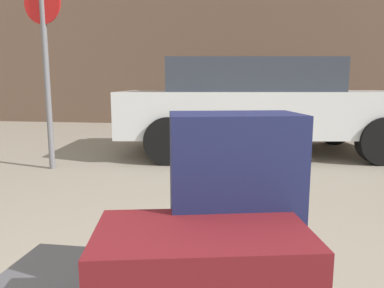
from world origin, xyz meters
name	(u,v)px	position (x,y,z in m)	size (l,w,h in m)	color
suitcase_navy_center	(233,206)	(0.30, 0.17, 0.65)	(0.42, 0.25, 0.62)	#191E47
duffel_bag_maroon_rear_left	(202,285)	(0.22, -0.09, 0.51)	(0.58, 0.33, 0.33)	maroon
parked_car	(260,104)	(0.52, 4.70, 0.76)	(4.52, 2.40, 1.42)	silver
bollard_kerb_near	(377,121)	(2.91, 6.72, 0.33)	(0.21, 0.21, 0.67)	#72665B
no_parking_sign	(45,55)	(-2.10, 3.20, 1.41)	(0.50, 0.09, 2.27)	slate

